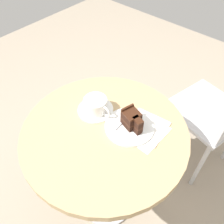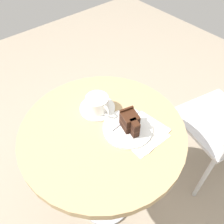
{
  "view_description": "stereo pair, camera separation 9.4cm",
  "coord_description": "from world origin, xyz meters",
  "px_view_note": "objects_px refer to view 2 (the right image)",
  "views": [
    {
      "loc": [
        0.4,
        -0.41,
        1.43
      ],
      "look_at": [
        -0.02,
        0.07,
        0.74
      ],
      "focal_mm": 38.0,
      "sensor_mm": 36.0,
      "label": 1
    },
    {
      "loc": [
        0.46,
        -0.34,
        1.43
      ],
      "look_at": [
        -0.02,
        0.07,
        0.74
      ],
      "focal_mm": 38.0,
      "sensor_mm": 36.0,
      "label": 2
    }
  ],
  "objects_px": {
    "coffee_cup": "(98,103)",
    "napkin": "(143,132)",
    "cake_plate": "(128,128)",
    "cake_slice": "(130,122)",
    "fork": "(128,118)",
    "saucer": "(97,108)",
    "teaspoon": "(100,99)"
  },
  "relations": [
    {
      "from": "coffee_cup",
      "to": "napkin",
      "type": "xyz_separation_m",
      "value": [
        0.21,
        0.06,
        -0.04
      ]
    },
    {
      "from": "cake_plate",
      "to": "napkin",
      "type": "xyz_separation_m",
      "value": [
        0.05,
        0.03,
        -0.0
      ]
    },
    {
      "from": "cake_slice",
      "to": "fork",
      "type": "height_order",
      "value": "cake_slice"
    },
    {
      "from": "cake_plate",
      "to": "napkin",
      "type": "bearing_deg",
      "value": 34.32
    },
    {
      "from": "cake_slice",
      "to": "napkin",
      "type": "height_order",
      "value": "cake_slice"
    },
    {
      "from": "saucer",
      "to": "teaspoon",
      "type": "bearing_deg",
      "value": 129.26
    },
    {
      "from": "coffee_cup",
      "to": "teaspoon",
      "type": "height_order",
      "value": "coffee_cup"
    },
    {
      "from": "teaspoon",
      "to": "cake_plate",
      "type": "xyz_separation_m",
      "value": [
        0.19,
        -0.01,
        -0.01
      ]
    },
    {
      "from": "saucer",
      "to": "coffee_cup",
      "type": "xyz_separation_m",
      "value": [
        0.01,
        -0.0,
        0.04
      ]
    },
    {
      "from": "cake_slice",
      "to": "napkin",
      "type": "distance_m",
      "value": 0.07
    },
    {
      "from": "teaspoon",
      "to": "cake_plate",
      "type": "relative_size",
      "value": 0.5
    },
    {
      "from": "saucer",
      "to": "cake_plate",
      "type": "height_order",
      "value": "cake_plate"
    },
    {
      "from": "cake_slice",
      "to": "fork",
      "type": "bearing_deg",
      "value": 145.42
    },
    {
      "from": "fork",
      "to": "cake_slice",
      "type": "bearing_deg",
      "value": -129.51
    },
    {
      "from": "teaspoon",
      "to": "napkin",
      "type": "relative_size",
      "value": 0.53
    },
    {
      "from": "saucer",
      "to": "napkin",
      "type": "relative_size",
      "value": 0.81
    },
    {
      "from": "cake_plate",
      "to": "cake_slice",
      "type": "height_order",
      "value": "cake_slice"
    },
    {
      "from": "teaspoon",
      "to": "napkin",
      "type": "xyz_separation_m",
      "value": [
        0.24,
        0.02,
        -0.01
      ]
    },
    {
      "from": "saucer",
      "to": "fork",
      "type": "distance_m",
      "value": 0.14
    },
    {
      "from": "fork",
      "to": "cake_plate",
      "type": "bearing_deg",
      "value": -137.92
    },
    {
      "from": "coffee_cup",
      "to": "cake_plate",
      "type": "relative_size",
      "value": 0.66
    },
    {
      "from": "napkin",
      "to": "coffee_cup",
      "type": "bearing_deg",
      "value": -163.51
    },
    {
      "from": "fork",
      "to": "napkin",
      "type": "distance_m",
      "value": 0.09
    },
    {
      "from": "cake_slice",
      "to": "napkin",
      "type": "bearing_deg",
      "value": 32.12
    },
    {
      "from": "saucer",
      "to": "napkin",
      "type": "height_order",
      "value": "saucer"
    },
    {
      "from": "cake_slice",
      "to": "fork",
      "type": "distance_m",
      "value": 0.06
    },
    {
      "from": "coffee_cup",
      "to": "saucer",
      "type": "bearing_deg",
      "value": 154.88
    },
    {
      "from": "saucer",
      "to": "cake_slice",
      "type": "distance_m",
      "value": 0.18
    },
    {
      "from": "cake_slice",
      "to": "napkin",
      "type": "relative_size",
      "value": 0.53
    },
    {
      "from": "teaspoon",
      "to": "fork",
      "type": "height_order",
      "value": "fork"
    },
    {
      "from": "cake_plate",
      "to": "cake_slice",
      "type": "distance_m",
      "value": 0.04
    },
    {
      "from": "teaspoon",
      "to": "cake_plate",
      "type": "bearing_deg",
      "value": -71.73
    }
  ]
}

